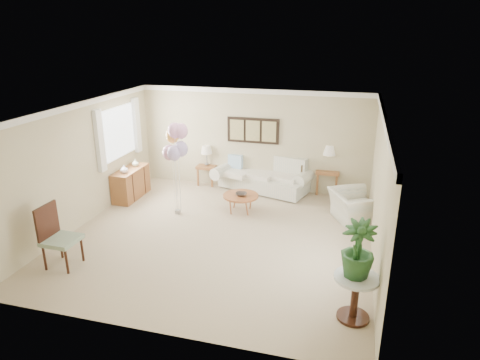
{
  "coord_description": "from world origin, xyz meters",
  "views": [
    {
      "loc": [
        2.47,
        -7.43,
        4.0
      ],
      "look_at": [
        0.3,
        0.6,
        1.05
      ],
      "focal_mm": 32.0,
      "sensor_mm": 36.0,
      "label": 1
    }
  ],
  "objects_px": {
    "sofa": "(265,176)",
    "coffee_table": "(241,196)",
    "armchair": "(354,207)",
    "balloon_cluster": "(175,142)",
    "accent_chair": "(57,235)"
  },
  "relations": [
    {
      "from": "armchair",
      "to": "accent_chair",
      "type": "xyz_separation_m",
      "value": [
        -5.03,
        -3.26,
        0.25
      ]
    },
    {
      "from": "sofa",
      "to": "armchair",
      "type": "relative_size",
      "value": 2.61
    },
    {
      "from": "coffee_table",
      "to": "balloon_cluster",
      "type": "distance_m",
      "value": 1.92
    },
    {
      "from": "armchair",
      "to": "sofa",
      "type": "bearing_deg",
      "value": 31.82
    },
    {
      "from": "sofa",
      "to": "accent_chair",
      "type": "xyz_separation_m",
      "value": [
        -2.73,
        -4.67,
        0.23
      ]
    },
    {
      "from": "coffee_table",
      "to": "armchair",
      "type": "distance_m",
      "value": 2.53
    },
    {
      "from": "sofa",
      "to": "accent_chair",
      "type": "relative_size",
      "value": 2.39
    },
    {
      "from": "armchair",
      "to": "balloon_cluster",
      "type": "distance_m",
      "value": 4.13
    },
    {
      "from": "sofa",
      "to": "balloon_cluster",
      "type": "xyz_separation_m",
      "value": [
        -1.56,
        -2.02,
        1.32
      ]
    },
    {
      "from": "coffee_table",
      "to": "balloon_cluster",
      "type": "xyz_separation_m",
      "value": [
        -1.34,
        -0.47,
        1.3
      ]
    },
    {
      "from": "armchair",
      "to": "balloon_cluster",
      "type": "bearing_deg",
      "value": 72.35
    },
    {
      "from": "coffee_table",
      "to": "accent_chair",
      "type": "height_order",
      "value": "accent_chair"
    },
    {
      "from": "balloon_cluster",
      "to": "armchair",
      "type": "bearing_deg",
      "value": 8.92
    },
    {
      "from": "armchair",
      "to": "balloon_cluster",
      "type": "relative_size",
      "value": 0.49
    },
    {
      "from": "sofa",
      "to": "coffee_table",
      "type": "bearing_deg",
      "value": -98.39
    }
  ]
}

